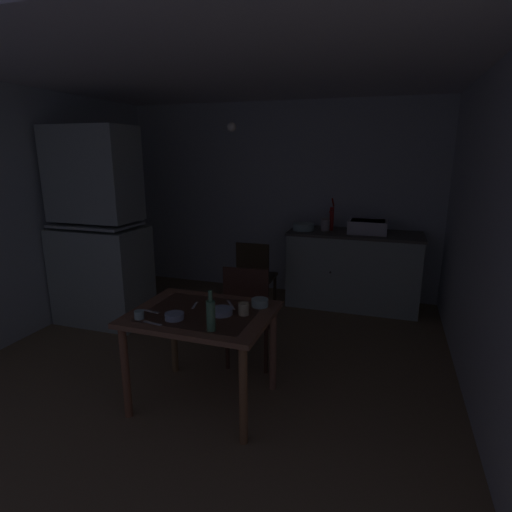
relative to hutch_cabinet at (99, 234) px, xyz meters
name	(u,v)px	position (x,y,z in m)	size (l,w,h in m)	color
ground_plane	(229,346)	(1.55, -0.18, -0.98)	(5.09, 5.09, 0.00)	olive
wall_back	(279,199)	(1.55, 1.69, 0.25)	(4.19, 0.10, 2.46)	silver
wall_left	(42,211)	(-0.55, -0.18, 0.25)	(0.10, 3.73, 2.46)	silver
wall_right	(485,235)	(3.65, -0.18, 0.25)	(0.10, 3.73, 2.46)	silver
ceiling_slab	(224,68)	(1.55, -0.18, 1.53)	(4.19, 3.73, 0.10)	silver
hutch_cabinet	(99,234)	(0.00, 0.00, 0.00)	(0.95, 0.60, 2.10)	#AEBBAC
counter_cabinet	(353,269)	(2.58, 1.32, -0.52)	(1.55, 0.64, 0.91)	#AEBBAC
sink_basin	(368,227)	(2.72, 1.32, 0.01)	(0.44, 0.34, 0.15)	silver
hand_pump	(332,216)	(2.29, 1.36, 0.10)	(0.05, 0.27, 0.39)	#B21E19
mixing_bowl_counter	(303,227)	(1.97, 1.27, -0.03)	(0.26, 0.26, 0.09)	#ADD1C1
stoneware_crock	(325,225)	(2.23, 1.31, 0.00)	(0.11, 0.11, 0.14)	beige
dining_table	(202,325)	(1.72, -1.09, -0.36)	(1.01, 0.80, 0.73)	brown
chair_far_side	(249,314)	(1.86, -0.47, -0.50)	(0.44, 0.44, 0.92)	#3C2317
chair_by_counter	(256,275)	(1.54, 0.71, -0.52)	(0.41, 0.41, 0.86)	#362819
serving_bowl_wide	(221,311)	(1.87, -1.09, -0.24)	(0.16, 0.16, 0.04)	#9EB2C6
soup_bowl_small	(260,303)	(2.08, -0.86, -0.23)	(0.13, 0.13, 0.06)	#ADD1C1
sauce_dish	(174,316)	(1.60, -1.27, -0.24)	(0.13, 0.13, 0.04)	#9EB2C6
teacup_cream	(139,315)	(1.37, -1.34, -0.23)	(0.07, 0.07, 0.06)	#ADD1C1
mug_tall	(244,309)	(2.02, -1.05, -0.21)	(0.07, 0.07, 0.09)	beige
glass_bottle	(211,315)	(1.91, -1.36, -0.15)	(0.06, 0.06, 0.27)	#4C7F56
table_knife	(231,305)	(1.87, -0.91, -0.25)	(0.20, 0.02, 0.01)	silver
teaspoon_near_bowl	(153,323)	(1.50, -1.38, -0.25)	(0.15, 0.02, 0.01)	beige
teaspoon_by_cup	(151,311)	(1.37, -1.20, -0.25)	(0.14, 0.02, 0.01)	beige
serving_spoon	(195,305)	(1.62, -0.99, -0.25)	(0.13, 0.02, 0.01)	beige
pendant_bulb	(232,127)	(1.57, -0.06, 1.07)	(0.08, 0.08, 0.08)	#F9EFCC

